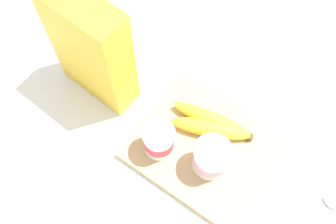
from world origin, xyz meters
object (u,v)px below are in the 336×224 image
(cereal_box, at_px, (92,50))
(yogurt_cup_back, at_px, (159,140))
(spoon, at_px, (320,194))
(yogurt_cup_front, at_px, (211,158))
(cutting_board, at_px, (206,148))
(banana_bunch, at_px, (211,124))

(cereal_box, bearing_deg, yogurt_cup_back, 168.22)
(cereal_box, relative_size, spoon, 2.17)
(yogurt_cup_front, height_order, yogurt_cup_back, same)
(cutting_board, distance_m, cereal_box, 0.31)
(yogurt_cup_front, xyz_separation_m, yogurt_cup_back, (0.11, 0.03, 0.00))
(banana_bunch, bearing_deg, spoon, -177.54)
(cereal_box, distance_m, yogurt_cup_front, 0.32)
(banana_bunch, relative_size, spoon, 1.39)
(cereal_box, height_order, yogurt_cup_front, cereal_box)
(cutting_board, relative_size, yogurt_cup_front, 3.48)
(yogurt_cup_back, bearing_deg, cereal_box, -15.06)
(banana_bunch, bearing_deg, cutting_board, 111.09)
(cereal_box, xyz_separation_m, yogurt_cup_front, (-0.31, 0.03, -0.09))
(spoon, bearing_deg, cutting_board, 11.98)
(yogurt_cup_front, xyz_separation_m, spoon, (-0.22, -0.08, -0.06))
(cutting_board, distance_m, spoon, 0.25)
(cutting_board, distance_m, banana_bunch, 0.05)
(yogurt_cup_front, height_order, spoon, yogurt_cup_front)
(yogurt_cup_front, relative_size, spoon, 0.63)
(cereal_box, height_order, yogurt_cup_back, cereal_box)
(yogurt_cup_back, relative_size, spoon, 0.64)
(cutting_board, xyz_separation_m, yogurt_cup_back, (0.08, 0.06, 0.05))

